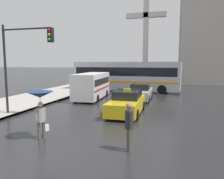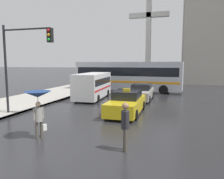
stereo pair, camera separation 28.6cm
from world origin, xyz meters
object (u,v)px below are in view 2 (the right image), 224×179
(ambulance_van, at_px, (93,85))
(city_bus, at_px, (128,75))
(pedestrian_with_umbrella, at_px, (38,100))
(pedestrian_man, at_px, (125,122))
(taxi, at_px, (127,103))
(monument_cross, at_px, (149,29))
(sedan_red, at_px, (141,92))
(traffic_light, at_px, (23,53))

(ambulance_van, distance_m, city_bus, 6.47)
(ambulance_van, xyz_separation_m, pedestrian_with_umbrella, (1.65, -10.64, 0.38))
(city_bus, relative_size, pedestrian_man, 6.81)
(taxi, distance_m, monument_cross, 30.13)
(pedestrian_man, height_order, monument_cross, monument_cross)
(ambulance_van, bearing_deg, taxi, 126.76)
(ambulance_van, relative_size, monument_cross, 0.35)
(monument_cross, bearing_deg, pedestrian_with_umbrella, -90.69)
(sedan_red, height_order, pedestrian_with_umbrella, pedestrian_with_umbrella)
(taxi, bearing_deg, traffic_light, 23.23)
(city_bus, relative_size, monument_cross, 0.73)
(traffic_light, relative_size, monument_cross, 0.33)
(taxi, relative_size, sedan_red, 1.07)
(city_bus, distance_m, pedestrian_man, 17.49)
(city_bus, distance_m, pedestrian_with_umbrella, 16.81)
(traffic_light, bearing_deg, sedan_red, 54.12)
(taxi, relative_size, traffic_light, 0.86)
(city_bus, bearing_deg, monument_cross, -176.31)
(city_bus, distance_m, traffic_light, 14.13)
(pedestrian_with_umbrella, height_order, monument_cross, monument_cross)
(city_bus, bearing_deg, ambulance_van, -12.85)
(taxi, height_order, traffic_light, traffic_light)
(traffic_light, xyz_separation_m, monument_cross, (3.56, 31.17, 5.75))
(traffic_light, distance_m, monument_cross, 31.89)
(ambulance_van, bearing_deg, city_bus, -110.87)
(taxi, bearing_deg, pedestrian_man, 101.91)
(ambulance_van, distance_m, monument_cross, 25.25)
(taxi, distance_m, sedan_red, 5.60)
(pedestrian_with_umbrella, relative_size, monument_cross, 0.12)
(pedestrian_with_umbrella, xyz_separation_m, pedestrian_man, (3.85, -0.30, -0.59))
(city_bus, distance_m, monument_cross, 19.21)
(monument_cross, bearing_deg, pedestrian_man, -84.34)
(traffic_light, bearing_deg, monument_cross, 83.48)
(ambulance_van, distance_m, pedestrian_with_umbrella, 10.77)
(sedan_red, bearing_deg, city_bus, -66.13)
(taxi, relative_size, city_bus, 0.38)
(sedan_red, relative_size, pedestrian_man, 2.43)
(city_bus, xyz_separation_m, pedestrian_man, (3.60, -17.10, -0.79))
(pedestrian_man, xyz_separation_m, traffic_light, (-7.00, 3.53, 2.74))
(sedan_red, xyz_separation_m, ambulance_van, (-4.33, -0.65, 0.65))
(taxi, height_order, monument_cross, monument_cross)
(sedan_red, bearing_deg, pedestrian_with_umbrella, 76.62)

